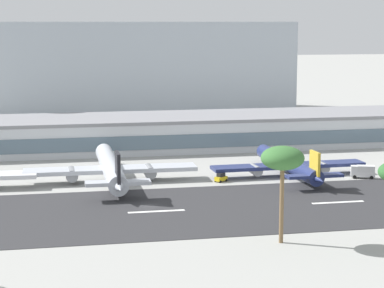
{
  "coord_description": "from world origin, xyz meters",
  "views": [
    {
      "loc": [
        -22.14,
        -156.24,
        39.24
      ],
      "look_at": [
        15.51,
        30.8,
        8.11
      ],
      "focal_mm": 70.41,
      "sensor_mm": 36.0,
      "label": 1
    }
  ],
  "objects_px": {
    "airliner_gold_tail_gate_2": "(290,165)",
    "service_box_truck_1": "(363,171)",
    "terminal_building": "(171,132)",
    "airliner_black_tail_gate_1": "(111,169)",
    "service_baggage_tug_0": "(221,178)",
    "palm_tree_0": "(283,159)",
    "distant_hotel_block": "(128,67)"
  },
  "relations": [
    {
      "from": "airliner_black_tail_gate_1",
      "to": "service_baggage_tug_0",
      "type": "height_order",
      "value": "airliner_black_tail_gate_1"
    },
    {
      "from": "airliner_black_tail_gate_1",
      "to": "airliner_gold_tail_gate_2",
      "type": "relative_size",
      "value": 1.17
    },
    {
      "from": "terminal_building",
      "to": "service_baggage_tug_0",
      "type": "relative_size",
      "value": 45.55
    },
    {
      "from": "terminal_building",
      "to": "service_box_truck_1",
      "type": "distance_m",
      "value": 68.38
    },
    {
      "from": "terminal_building",
      "to": "airliner_gold_tail_gate_2",
      "type": "bearing_deg",
      "value": -65.81
    },
    {
      "from": "airliner_gold_tail_gate_2",
      "to": "service_box_truck_1",
      "type": "bearing_deg",
      "value": -110.32
    },
    {
      "from": "airliner_gold_tail_gate_2",
      "to": "service_baggage_tug_0",
      "type": "height_order",
      "value": "airliner_gold_tail_gate_2"
    },
    {
      "from": "airliner_gold_tail_gate_2",
      "to": "palm_tree_0",
      "type": "relative_size",
      "value": 2.52
    },
    {
      "from": "terminal_building",
      "to": "airliner_black_tail_gate_1",
      "type": "bearing_deg",
      "value": -115.67
    },
    {
      "from": "airliner_black_tail_gate_1",
      "to": "palm_tree_0",
      "type": "xyz_separation_m",
      "value": [
        25.14,
        -56.97,
        11.74
      ]
    },
    {
      "from": "service_box_truck_1",
      "to": "airliner_black_tail_gate_1",
      "type": "bearing_deg",
      "value": 13.0
    },
    {
      "from": "distant_hotel_block",
      "to": "palm_tree_0",
      "type": "relative_size",
      "value": 8.15
    },
    {
      "from": "airliner_gold_tail_gate_2",
      "to": "service_box_truck_1",
      "type": "xyz_separation_m",
      "value": [
        17.43,
        -5.75,
        -1.15
      ]
    },
    {
      "from": "airliner_black_tail_gate_1",
      "to": "distant_hotel_block",
      "type": "bearing_deg",
      "value": -7.53
    },
    {
      "from": "airliner_gold_tail_gate_2",
      "to": "service_box_truck_1",
      "type": "distance_m",
      "value": 18.39
    },
    {
      "from": "service_box_truck_1",
      "to": "palm_tree_0",
      "type": "relative_size",
      "value": 0.37
    },
    {
      "from": "airliner_black_tail_gate_1",
      "to": "palm_tree_0",
      "type": "height_order",
      "value": "palm_tree_0"
    },
    {
      "from": "terminal_building",
      "to": "service_baggage_tug_0",
      "type": "distance_m",
      "value": 52.89
    },
    {
      "from": "service_box_truck_1",
      "to": "distant_hotel_block",
      "type": "bearing_deg",
      "value": -55.14
    },
    {
      "from": "airliner_gold_tail_gate_2",
      "to": "service_baggage_tug_0",
      "type": "xyz_separation_m",
      "value": [
        -18.82,
        -2.86,
        -1.89
      ]
    },
    {
      "from": "terminal_building",
      "to": "airliner_black_tail_gate_1",
      "type": "relative_size",
      "value": 3.1
    },
    {
      "from": "service_baggage_tug_0",
      "to": "airliner_black_tail_gate_1",
      "type": "bearing_deg",
      "value": -44.69
    },
    {
      "from": "terminal_building",
      "to": "airliner_gold_tail_gate_2",
      "type": "relative_size",
      "value": 3.64
    },
    {
      "from": "airliner_black_tail_gate_1",
      "to": "service_baggage_tug_0",
      "type": "bearing_deg",
      "value": -98.44
    },
    {
      "from": "terminal_building",
      "to": "service_box_truck_1",
      "type": "xyz_separation_m",
      "value": [
        39.78,
        -55.52,
        -3.3
      ]
    },
    {
      "from": "distant_hotel_block",
      "to": "airliner_black_tail_gate_1",
      "type": "bearing_deg",
      "value": -98.21
    },
    {
      "from": "distant_hotel_block",
      "to": "service_box_truck_1",
      "type": "relative_size",
      "value": 22.19
    },
    {
      "from": "service_baggage_tug_0",
      "to": "airliner_gold_tail_gate_2",
      "type": "bearing_deg",
      "value": 153.05
    },
    {
      "from": "terminal_building",
      "to": "airliner_black_tail_gate_1",
      "type": "height_order",
      "value": "airliner_black_tail_gate_1"
    },
    {
      "from": "terminal_building",
      "to": "distant_hotel_block",
      "type": "relative_size",
      "value": 1.12
    },
    {
      "from": "airliner_gold_tail_gate_2",
      "to": "airliner_black_tail_gate_1",
      "type": "bearing_deg",
      "value": 86.14
    },
    {
      "from": "airliner_black_tail_gate_1",
      "to": "service_box_truck_1",
      "type": "distance_m",
      "value": 63.44
    }
  ]
}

